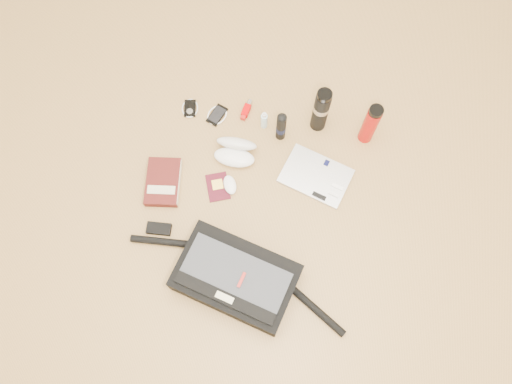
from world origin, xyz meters
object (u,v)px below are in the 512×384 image
laptop (316,176)px  thermos_black (321,110)px  thermos_red (370,124)px  book (163,182)px  messenger_bag (235,277)px

laptop → thermos_black: size_ratio=1.26×
thermos_black → thermos_red: size_ratio=1.08×
book → thermos_black: bearing=25.2°
laptop → thermos_black: 0.29m
laptop → book: (-0.66, -0.14, 0.01)m
messenger_bag → thermos_black: bearing=87.1°
book → thermos_black: thermos_black is taller
book → thermos_black: 0.76m
messenger_bag → thermos_black: thermos_black is taller
laptop → thermos_red: (0.20, 0.24, 0.11)m
thermos_red → messenger_bag: bearing=-122.1°
messenger_bag → thermos_red: bearing=72.7°
messenger_bag → laptop: size_ratio=2.77×
laptop → thermos_black: bearing=113.0°
book → messenger_bag: bearing=-50.7°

